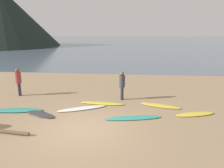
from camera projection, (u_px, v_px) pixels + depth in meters
name	position (u px, v px, depth m)	size (l,w,h in m)	color
ground_plane	(109.00, 78.00, 18.51)	(120.00, 120.00, 0.20)	#997C5B
ocean_water	(126.00, 42.00, 67.78)	(140.00, 100.00, 0.01)	slate
headland_hill	(1.00, 16.00, 48.94)	(25.85, 25.85, 13.33)	black
surfboard_0	(16.00, 110.00, 10.80)	(2.68, 0.58, 0.09)	teal
surfboard_1	(38.00, 113.00, 10.45)	(2.17, 0.58, 0.08)	#333338
surfboard_2	(82.00, 108.00, 11.06)	(2.54, 0.48, 0.09)	white
surfboard_3	(102.00, 103.00, 11.82)	(2.45, 0.47, 0.08)	yellow
surfboard_4	(133.00, 118.00, 9.91)	(2.67, 0.49, 0.07)	teal
surfboard_5	(160.00, 106.00, 11.47)	(2.14, 0.52, 0.08)	yellow
surfboard_6	(195.00, 114.00, 10.33)	(1.99, 0.50, 0.08)	yellow
person_0	(18.00, 80.00, 13.07)	(0.35, 0.35, 1.71)	#2D2D38
person_1	(122.00, 83.00, 12.32)	(0.34, 0.34, 1.67)	#2D2D38
driftwood_log	(13.00, 132.00, 8.45)	(0.14, 0.14, 1.40)	brown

